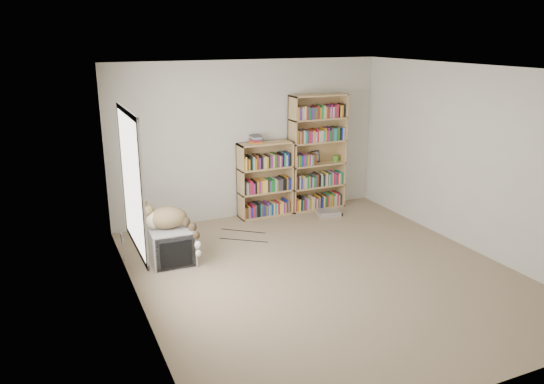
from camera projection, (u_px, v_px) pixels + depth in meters
name	position (u px, v px, depth m)	size (l,w,h in m)	color
floor	(325.00, 274.00, 6.63)	(4.50, 5.00, 0.01)	gray
wall_back	(250.00, 140.00, 8.45)	(4.50, 0.02, 2.50)	beige
wall_front	(490.00, 255.00, 4.08)	(4.50, 0.02, 2.50)	beige
wall_left	(135.00, 201.00, 5.39)	(0.02, 5.00, 2.50)	beige
wall_right	(473.00, 159.00, 7.15)	(0.02, 5.00, 2.50)	beige
ceiling	(331.00, 69.00, 5.91)	(4.50, 5.00, 0.02)	white
window	(132.00, 182.00, 5.53)	(0.02, 1.22, 1.52)	white
crt_tv	(172.00, 246.00, 6.86)	(0.56, 0.52, 0.48)	#9E9EA0
cat	(171.00, 221.00, 6.76)	(0.74, 0.68, 0.62)	#322414
bookcase_tall	(317.00, 156.00, 8.88)	(0.97, 0.30, 1.93)	tan
bookcase_short	(265.00, 183.00, 8.61)	(0.89, 0.30, 1.22)	tan
book_stack	(256.00, 139.00, 8.36)	(0.18, 0.23, 0.12)	red
green_mug	(335.00, 158.00, 9.02)	(0.09, 0.09, 0.10)	#47982B
framed_print	(315.00, 156.00, 8.96)	(0.15, 0.01, 0.20)	black
dvd_player	(329.00, 213.00, 8.73)	(0.36, 0.26, 0.08)	silver
wall_outlet	(122.00, 238.00, 6.91)	(0.01, 0.08, 0.13)	silver
floor_cables	(273.00, 232.00, 7.99)	(1.20, 0.70, 0.01)	black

